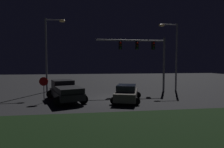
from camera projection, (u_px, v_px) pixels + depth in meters
The scene contains 8 objects.
ground_plane at pixel (114, 98), 18.02m from camera, with size 80.00×80.00×0.00m, color black.
grass_median at pixel (139, 128), 9.53m from camera, with size 21.67×6.17×0.10m, color black.
pickup_truck at pixel (65, 90), 16.68m from camera, with size 4.03×5.76×1.80m.
car_sedan at pixel (127, 93), 16.36m from camera, with size 3.31×4.74×1.51m.
traffic_signal_gantry at pixel (145, 51), 21.66m from camera, with size 8.32×0.56×6.50m.
street_lamp_left at pixel (50, 47), 21.50m from camera, with size 2.36×0.44×8.66m.
street_lamp_right at pixel (173, 49), 22.38m from camera, with size 2.41×0.44×8.26m.
stop_sign at pixel (44, 85), 15.74m from camera, with size 0.76×0.08×2.23m.
Camera 1 is at (-2.70, -17.64, 3.44)m, focal length 29.22 mm.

